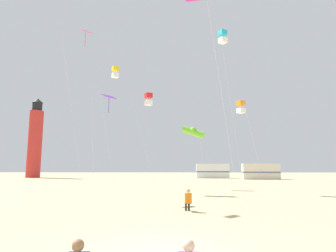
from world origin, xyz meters
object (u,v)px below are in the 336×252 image
at_px(rv_van_cream, 260,171).
at_px(kite_flyer_standing, 188,199).
at_px(kite_box_orange, 241,107).
at_px(lighthouse_distant, 35,140).
at_px(kite_diamond_violet, 108,100).
at_px(rv_van_white, 212,171).
at_px(kite_tube_lime, 193,132).
at_px(kite_box_scarlet, 148,99).
at_px(kite_diamond_rainbow, 84,38).
at_px(kite_box_cyan, 223,37).
at_px(kite_box_gold, 115,72).

bearing_deg(rv_van_cream, kite_flyer_standing, -107.56).
height_order(kite_box_orange, lighthouse_distant, lighthouse_distant).
height_order(kite_diamond_violet, rv_van_white, kite_diamond_violet).
bearing_deg(lighthouse_distant, kite_tube_lime, -42.27).
height_order(kite_box_scarlet, rv_van_cream, kite_box_scarlet).
xyz_separation_m(kite_diamond_rainbow, rv_van_white, (13.89, 38.74, -9.83)).
bearing_deg(kite_tube_lime, rv_van_cream, 58.24).
bearing_deg(kite_diamond_violet, kite_tube_lime, 56.73).
distance_m(kite_box_cyan, kite_box_orange, 6.50).
xyz_separation_m(kite_diamond_rainbow, kite_tube_lime, (8.31, 11.57, -5.22)).
bearing_deg(kite_flyer_standing, kite_diamond_violet, -46.32).
relative_size(kite_box_scarlet, rv_van_cream, 1.39).
bearing_deg(kite_box_gold, kite_box_scarlet, -23.11).
height_order(kite_flyer_standing, kite_box_scarlet, kite_box_scarlet).
bearing_deg(kite_diamond_violet, kite_box_orange, 28.45).
bearing_deg(lighthouse_distant, kite_box_orange, -42.88).
xyz_separation_m(kite_box_orange, lighthouse_distant, (-35.46, 32.92, 0.11)).
bearing_deg(kite_box_scarlet, kite_diamond_violet, -110.43).
xyz_separation_m(kite_box_cyan, kite_diamond_violet, (-9.08, -3.93, -6.58)).
bearing_deg(rv_van_cream, kite_box_orange, -105.30).
height_order(kite_box_cyan, rv_van_white, kite_box_cyan).
distance_m(kite_tube_lime, rv_van_white, 28.12).
bearing_deg(kite_box_gold, lighthouse_distant, 126.89).
relative_size(kite_box_cyan, rv_van_white, 2.18).
relative_size(kite_diamond_rainbow, kite_box_orange, 1.44).
relative_size(kite_diamond_rainbow, rv_van_white, 1.84).
bearing_deg(lighthouse_distant, kite_diamond_violet, -57.73).
relative_size(kite_diamond_violet, rv_van_white, 1.15).
relative_size(kite_tube_lime, kite_diamond_violet, 0.89).
relative_size(kite_box_orange, rv_van_cream, 1.26).
height_order(kite_diamond_rainbow, lighthouse_distant, lighthouse_distant).
xyz_separation_m(kite_tube_lime, kite_diamond_violet, (-6.80, -10.36, 1.06)).
bearing_deg(kite_diamond_rainbow, kite_tube_lime, 54.29).
height_order(kite_tube_lime, rv_van_white, kite_tube_lime).
bearing_deg(kite_flyer_standing, rv_van_cream, -117.58).
height_order(kite_box_orange, rv_van_white, kite_box_orange).
bearing_deg(kite_box_gold, rv_van_white, 65.43).
relative_size(kite_box_gold, kite_diamond_violet, 1.65).
distance_m(kite_box_scarlet, lighthouse_distant, 42.23).
bearing_deg(kite_box_gold, rv_van_cream, 48.58).
bearing_deg(kite_box_gold, kite_flyer_standing, -61.79).
xyz_separation_m(kite_box_orange, kite_diamond_violet, (-10.93, -5.92, -0.68)).
xyz_separation_m(kite_tube_lime, lighthouse_distant, (-31.33, 28.48, 1.84)).
bearing_deg(kite_tube_lime, kite_box_cyan, -70.47).
relative_size(kite_flyer_standing, kite_diamond_rainbow, 0.10).
xyz_separation_m(lighthouse_distant, rv_van_cream, (44.84, -6.65, -6.45)).
xyz_separation_m(kite_flyer_standing, kite_tube_lime, (1.33, 15.06, 5.38)).
bearing_deg(kite_diamond_violet, rv_van_white, 71.75).
bearing_deg(kite_box_orange, kite_box_cyan, -132.90).
bearing_deg(kite_diamond_violet, kite_box_gold, 98.94).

